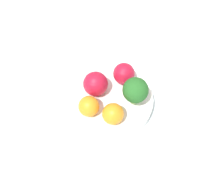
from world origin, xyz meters
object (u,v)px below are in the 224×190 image
at_px(apple_red, 96,84).
at_px(apple_green, 124,74).
at_px(bowl, 112,101).
at_px(orange_front, 89,106).
at_px(orange_back, 113,114).
at_px(broccoli, 135,91).

height_order(apple_red, apple_green, apple_red).
height_order(bowl, apple_green, apple_green).
distance_m(bowl, apple_green, 0.07).
xyz_separation_m(bowl, orange_front, (0.06, 0.01, 0.04)).
bearing_deg(orange_front, orange_back, 131.20).
distance_m(bowl, broccoli, 0.08).
bearing_deg(apple_green, orange_back, 46.94).
bearing_deg(bowl, apple_green, -148.67).
distance_m(broccoli, apple_red, 0.09).
xyz_separation_m(apple_red, apple_green, (-0.07, 0.00, -0.00)).
distance_m(broccoli, orange_front, 0.11).
bearing_deg(broccoli, bowl, -41.53).
relative_size(bowl, apple_red, 3.39).
distance_m(bowl, orange_front, 0.07).
height_order(orange_front, orange_back, same).
relative_size(bowl, broccoli, 2.56).
bearing_deg(bowl, apple_red, -55.47).
bearing_deg(bowl, broccoli, 138.47).
bearing_deg(broccoli, orange_back, 13.69).
bearing_deg(apple_green, apple_red, -3.62).
distance_m(apple_red, orange_front, 0.06).
bearing_deg(apple_red, orange_back, 89.02).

